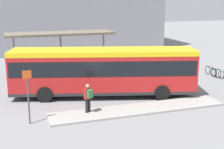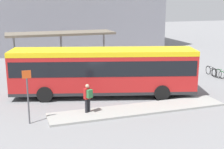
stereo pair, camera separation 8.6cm
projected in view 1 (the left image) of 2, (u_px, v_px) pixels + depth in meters
ground_plane at (104, 96)px, 20.66m from camera, size 120.00×120.00×0.00m
curb_island at (139, 109)px, 17.93m from camera, size 10.40×1.80×0.12m
city_bus at (104, 69)px, 20.23m from camera, size 12.02×5.55×3.09m
pedestrian_waiting at (88, 96)px, 17.04m from camera, size 0.48×0.51×1.61m
bicycle_green at (222, 75)px, 24.69m from camera, size 0.48×1.81×0.78m
bicycle_white at (217, 73)px, 25.37m from camera, size 0.48×1.52×0.66m
bicycle_black at (211, 71)px, 25.98m from camera, size 0.48×1.75×0.76m
station_shelter at (60, 35)px, 25.32m from camera, size 8.64×2.62×3.60m
potted_planter_near_shelter at (27, 76)px, 23.16m from camera, size 0.80×0.80×1.28m
platform_sign at (28, 95)px, 15.63m from camera, size 0.44×0.08×2.80m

